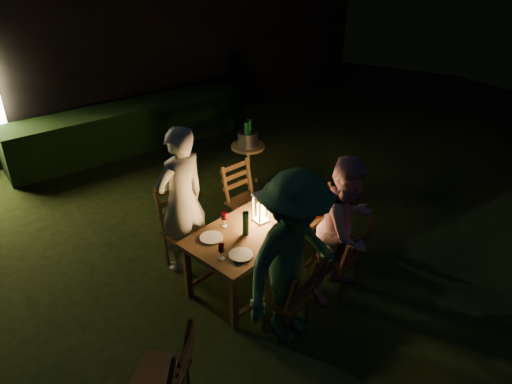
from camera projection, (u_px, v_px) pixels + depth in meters
garden_envelope at (99, 30)px, 10.11m from camera, size 40.00×40.00×3.20m
dining_table at (261, 230)px, 5.57m from camera, size 1.89×1.21×0.73m
chair_near_left at (287, 309)px, 5.03m from camera, size 0.50×0.52×0.90m
chair_near_right at (339, 267)px, 5.58m from camera, size 0.54×0.57×0.97m
chair_far_left at (188, 244)px, 5.91m from camera, size 0.53×0.56×1.06m
chair_far_right at (246, 212)px, 6.55m from camera, size 0.49×0.52×0.99m
chair_end at (324, 214)px, 6.53m from camera, size 0.54×0.51×0.97m
person_house_side at (181, 201)px, 5.64m from camera, size 0.73×0.56×1.81m
person_opp_right at (347, 229)px, 5.28m from camera, size 0.92×0.79×1.66m
person_opp_left at (294, 260)px, 4.67m from camera, size 1.32×0.92×1.86m
lantern at (261, 209)px, 5.52m from camera, size 0.16×0.16×0.35m
plate_far_left at (211, 237)px, 5.31m from camera, size 0.25×0.25×0.01m
plate_near_left at (241, 255)px, 5.05m from camera, size 0.25×0.25×0.01m
plate_far_right at (273, 202)px, 5.94m from camera, size 0.25×0.25×0.01m
plate_near_right at (302, 215)px, 5.68m from camera, size 0.25×0.25×0.01m
wineglass_a at (224, 220)px, 5.46m from camera, size 0.06×0.06×0.18m
wineglass_b at (222, 252)px, 4.96m from camera, size 0.06×0.06×0.18m
wineglass_c at (298, 217)px, 5.51m from camera, size 0.06×0.06×0.18m
wineglass_d at (285, 192)px, 5.99m from camera, size 0.06×0.06×0.18m
wineglass_e at (276, 233)px, 5.25m from camera, size 0.06×0.06×0.18m
bottle_table at (246, 224)px, 5.31m from camera, size 0.07×0.07×0.28m
napkin_left at (274, 242)px, 5.25m from camera, size 0.18×0.14×0.01m
napkin_right at (313, 215)px, 5.70m from camera, size 0.18×0.14×0.01m
phone at (242, 261)px, 4.96m from camera, size 0.14×0.07×0.01m
side_table at (248, 150)px, 7.50m from camera, size 0.50×0.50×0.68m
ice_bucket at (248, 139)px, 7.40m from camera, size 0.30×0.30×0.22m
bottle_bucket_a at (247, 137)px, 7.33m from camera, size 0.07×0.07×0.32m
bottle_bucket_b at (249, 134)px, 7.43m from camera, size 0.07×0.07×0.32m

